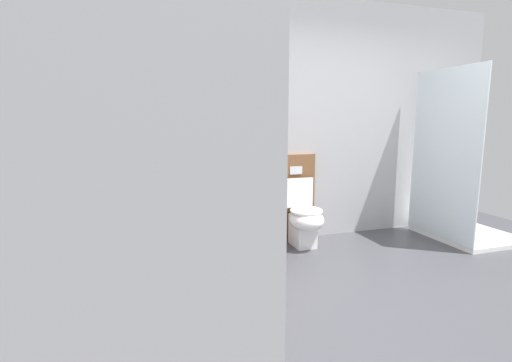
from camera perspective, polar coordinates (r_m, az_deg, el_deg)
ground_plane at (r=3.34m, az=26.04°, el=-17.25°), size 5.62×5.13×0.10m
wall_back at (r=4.55m, az=10.33°, el=8.84°), size 4.42×0.27×2.73m
wall_left at (r=2.11m, az=-18.00°, el=8.24°), size 0.12×3.93×2.73m
bath_mat at (r=3.50m, az=-5.52°, el=-14.01°), size 0.68×0.44×0.01m
vanity_sink_left at (r=3.94m, az=-7.47°, el=-5.69°), size 0.70×0.50×0.70m
tap_on_left_sink at (r=4.03m, az=-8.06°, el=0.42°), size 0.03×0.13×0.11m
toilet at (r=4.26m, az=6.69°, el=-4.56°), size 0.48×0.62×1.00m
toothbrush_cup at (r=3.99m, az=-11.86°, el=0.04°), size 0.07×0.07×0.20m
soap_dispenser at (r=4.09m, az=-4.17°, el=0.64°), size 0.06×0.06×0.17m
folded_hand_towel at (r=3.71m, az=-7.78°, el=-1.09°), size 0.22×0.16×0.04m
shower_tray at (r=5.00m, az=28.36°, el=-3.10°), size 0.92×0.98×1.95m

